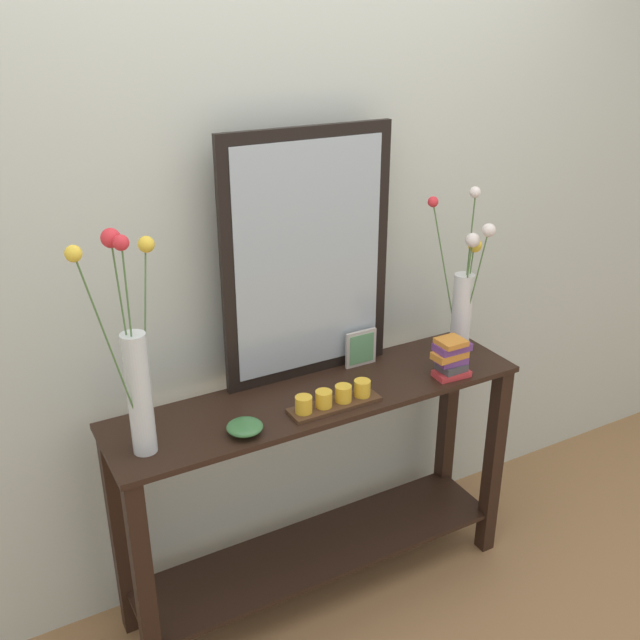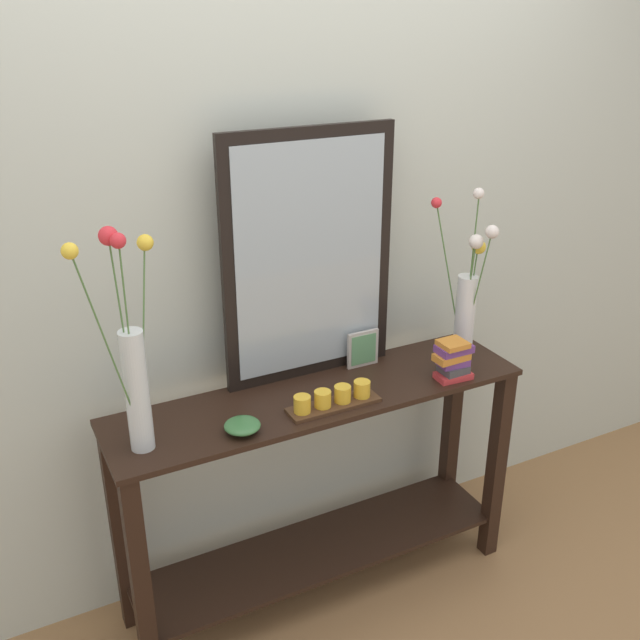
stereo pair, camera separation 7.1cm
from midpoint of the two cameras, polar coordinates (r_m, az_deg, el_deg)
ground_plane at (r=3.00m, az=0.73°, el=-20.13°), size 7.00×6.00×0.02m
wall_back at (r=2.54m, az=-2.35°, el=7.29°), size 6.40×0.08×2.70m
console_table at (r=2.67m, az=0.78°, el=-12.24°), size 1.47×0.37×0.84m
mirror_leaning at (r=2.44m, az=-0.00°, el=4.91°), size 0.62×0.03×0.87m
tall_vase_left at (r=2.13m, az=-13.57°, el=-3.60°), size 0.27×0.22×0.69m
vase_right at (r=2.69m, az=12.24°, el=1.63°), size 0.18×0.20×0.65m
candle_tray at (r=2.39m, az=1.86°, el=-6.26°), size 0.32×0.09×0.07m
picture_frame_small at (r=2.64m, az=4.17°, el=-2.28°), size 0.12×0.01×0.14m
decorative_bowl at (r=2.27m, az=-5.23°, el=-8.29°), size 0.11×0.11×0.04m
book_stack at (r=2.59m, az=11.20°, el=-3.07°), size 0.14×0.09×0.15m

